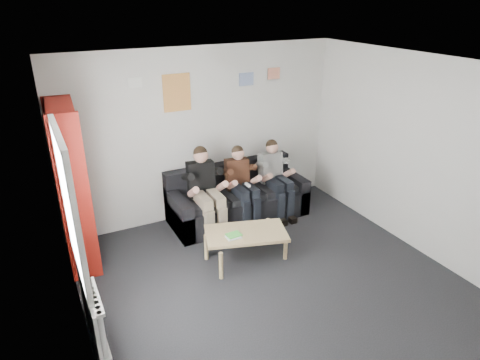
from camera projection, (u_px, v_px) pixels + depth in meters
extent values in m
plane|color=black|center=(286.00, 296.00, 5.22)|extent=(5.00, 5.00, 0.00)
plane|color=white|center=(298.00, 71.00, 4.13)|extent=(5.00, 5.00, 0.00)
plane|color=white|center=(203.00, 134.00, 6.71)|extent=(4.50, 0.00, 4.50)
plane|color=white|center=(75.00, 247.00, 3.74)|extent=(0.00, 5.00, 5.00)
plane|color=white|center=(435.00, 162.00, 5.61)|extent=(0.00, 5.00, 5.00)
cube|color=black|center=(238.00, 206.00, 6.95)|extent=(2.20, 0.90, 0.42)
cube|color=black|center=(229.00, 174.00, 7.07)|extent=(2.20, 0.20, 0.43)
cube|color=black|center=(179.00, 214.00, 6.50)|extent=(0.18, 0.90, 0.60)
cube|color=black|center=(291.00, 189.00, 7.34)|extent=(0.18, 0.90, 0.60)
cube|color=black|center=(240.00, 193.00, 6.78)|extent=(1.84, 0.62, 0.10)
cube|color=maroon|center=(72.00, 187.00, 5.50)|extent=(0.33, 0.98, 2.19)
cube|color=tan|center=(246.00, 233.00, 5.78)|extent=(1.08, 0.60, 0.04)
cylinder|color=tan|center=(221.00, 266.00, 5.46)|extent=(0.05, 0.05, 0.39)
cylinder|color=tan|center=(286.00, 247.00, 5.87)|extent=(0.05, 0.05, 0.39)
cylinder|color=tan|center=(206.00, 247.00, 5.86)|extent=(0.05, 0.05, 0.39)
cylinder|color=tan|center=(268.00, 231.00, 6.26)|extent=(0.05, 0.05, 0.39)
cube|color=silver|center=(233.00, 237.00, 5.63)|extent=(0.19, 0.14, 0.02)
cube|color=#4BC646|center=(234.00, 235.00, 5.66)|extent=(0.19, 0.14, 0.02)
cube|color=black|center=(201.00, 179.00, 6.51)|extent=(0.40, 0.30, 0.57)
sphere|color=tan|center=(201.00, 156.00, 6.32)|extent=(0.22, 0.22, 0.22)
sphere|color=black|center=(200.00, 153.00, 6.31)|extent=(0.21, 0.21, 0.21)
cube|color=gray|center=(209.00, 199.00, 6.34)|extent=(0.36, 0.46, 0.15)
cube|color=gray|center=(215.00, 225.00, 6.29)|extent=(0.34, 0.14, 0.52)
cube|color=black|center=(217.00, 239.00, 6.33)|extent=(0.34, 0.26, 0.10)
cube|color=#432516|center=(237.00, 174.00, 6.76)|extent=(0.36, 0.26, 0.51)
sphere|color=tan|center=(238.00, 154.00, 6.59)|extent=(0.20, 0.20, 0.20)
sphere|color=black|center=(238.00, 151.00, 6.59)|extent=(0.19, 0.19, 0.19)
cube|color=black|center=(245.00, 191.00, 6.62)|extent=(0.32, 0.41, 0.14)
cube|color=black|center=(251.00, 214.00, 6.58)|extent=(0.31, 0.13, 0.52)
cube|color=black|center=(252.00, 228.00, 6.63)|extent=(0.31, 0.23, 0.09)
cube|color=silver|center=(248.00, 185.00, 6.49)|extent=(0.04, 0.13, 0.04)
cube|color=white|center=(270.00, 167.00, 7.02)|extent=(0.36, 0.27, 0.51)
sphere|color=tan|center=(272.00, 147.00, 6.85)|extent=(0.20, 0.20, 0.20)
sphere|color=black|center=(272.00, 145.00, 6.84)|extent=(0.19, 0.19, 0.19)
cube|color=black|center=(279.00, 183.00, 6.87)|extent=(0.33, 0.42, 0.14)
cube|color=black|center=(284.00, 206.00, 6.84)|extent=(0.31, 0.13, 0.52)
cube|color=black|center=(286.00, 219.00, 6.88)|extent=(0.31, 0.24, 0.09)
cylinder|color=white|center=(103.00, 337.00, 4.12)|extent=(0.06, 0.06, 0.60)
cylinder|color=white|center=(101.00, 332.00, 4.18)|extent=(0.06, 0.06, 0.60)
cylinder|color=white|center=(100.00, 326.00, 4.25)|extent=(0.06, 0.06, 0.60)
cylinder|color=white|center=(98.00, 321.00, 4.31)|extent=(0.06, 0.06, 0.60)
cylinder|color=white|center=(97.00, 316.00, 4.38)|extent=(0.06, 0.06, 0.60)
cylinder|color=white|center=(96.00, 312.00, 4.44)|extent=(0.06, 0.06, 0.60)
cylinder|color=white|center=(94.00, 307.00, 4.51)|extent=(0.06, 0.06, 0.60)
cylinder|color=white|center=(93.00, 303.00, 4.58)|extent=(0.06, 0.06, 0.60)
cube|color=white|center=(101.00, 340.00, 4.46)|extent=(0.10, 0.64, 0.04)
cube|color=white|center=(94.00, 297.00, 4.23)|extent=(0.10, 0.64, 0.04)
cube|color=white|center=(69.00, 207.00, 3.79)|extent=(0.02, 1.00, 1.30)
cube|color=silver|center=(57.00, 133.00, 3.52)|extent=(0.05, 1.12, 0.06)
cube|color=silver|center=(82.00, 270.00, 4.07)|extent=(0.05, 1.12, 0.06)
cube|color=silver|center=(89.00, 313.00, 4.28)|extent=(0.03, 1.30, 0.90)
cube|color=#E0DE4F|center=(177.00, 93.00, 6.26)|extent=(0.42, 0.01, 0.55)
cube|color=blue|center=(246.00, 79.00, 6.69)|extent=(0.25, 0.01, 0.20)
cube|color=#C83E88|center=(274.00, 73.00, 6.88)|extent=(0.22, 0.01, 0.18)
cube|color=white|center=(135.00, 83.00, 5.93)|extent=(0.20, 0.01, 0.14)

